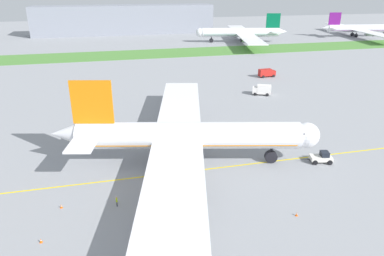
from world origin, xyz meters
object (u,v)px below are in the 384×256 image
object	(u,v)px
airliner_foreground	(185,136)
traffic_cone_port_wing	(61,206)
pushback_tug	(322,157)
parked_airliner_far_centre	(359,29)
traffic_cone_starboard_wing	(41,241)
service_truck_baggage_loader	(267,73)
parked_airliner_far_left	(242,33)
ground_crew_wingwalker_port	(117,200)
service_truck_fuel_bowser	(262,90)
traffic_cone_near_nose	(297,214)

from	to	relation	value
airliner_foreground	traffic_cone_port_wing	xyz separation A→B (m)	(-21.03, -9.86, -5.03)
pushback_tug	parked_airliner_far_centre	distance (m)	188.52
traffic_cone_starboard_wing	parked_airliner_far_centre	size ratio (longest dim) A/B	0.01
airliner_foreground	traffic_cone_starboard_wing	distance (m)	29.13
pushback_tug	service_truck_baggage_loader	bearing A→B (deg)	74.02
traffic_cone_starboard_wing	traffic_cone_port_wing	bearing A→B (deg)	76.07
parked_airliner_far_left	ground_crew_wingwalker_port	bearing A→B (deg)	-117.46
ground_crew_wingwalker_port	service_truck_fuel_bowser	distance (m)	66.27
traffic_cone_near_nose	traffic_cone_port_wing	xyz separation A→B (m)	(-32.92, 10.09, 0.00)
ground_crew_wingwalker_port	service_truck_baggage_loader	world-z (taller)	service_truck_baggage_loader
pushback_tug	parked_airliner_far_left	world-z (taller)	parked_airliner_far_left
traffic_cone_starboard_wing	parked_airliner_far_centre	world-z (taller)	parked_airliner_far_centre
ground_crew_wingwalker_port	service_truck_baggage_loader	distance (m)	88.60
airliner_foreground	traffic_cone_near_nose	bearing A→B (deg)	-59.21
pushback_tug	ground_crew_wingwalker_port	distance (m)	38.05
traffic_cone_port_wing	parked_airliner_far_centre	xyz separation A→B (m)	(164.06, 150.66, 4.69)
ground_crew_wingwalker_port	service_truck_fuel_bowser	size ratio (longest dim) A/B	0.28
traffic_cone_starboard_wing	parked_airliner_far_left	world-z (taller)	parked_airliner_far_left
pushback_tug	traffic_cone_port_wing	size ratio (longest dim) A/B	10.01
service_truck_baggage_loader	parked_airliner_far_left	xyz separation A→B (m)	(20.94, 78.86, 3.79)
service_truck_fuel_bowser	pushback_tug	bearing A→B (deg)	-99.65
service_truck_baggage_loader	service_truck_fuel_bowser	distance (m)	22.89
ground_crew_wingwalker_port	parked_airliner_far_centre	bearing A→B (deg)	44.28
traffic_cone_near_nose	service_truck_baggage_loader	xyz separation A→B (m)	(30.93, 77.42, 1.26)
traffic_cone_starboard_wing	service_truck_baggage_loader	xyz separation A→B (m)	(65.70, 74.79, 1.26)
service_truck_baggage_loader	parked_airliner_far_left	size ratio (longest dim) A/B	0.07
pushback_tug	traffic_cone_port_wing	distance (m)	45.89
parked_airliner_far_left	traffic_cone_near_nose	bearing A→B (deg)	-108.36
service_truck_fuel_bowser	parked_airliner_far_centre	world-z (taller)	parked_airliner_far_centre
traffic_cone_port_wing	traffic_cone_starboard_wing	xyz separation A→B (m)	(-1.85, -7.46, 0.00)
ground_crew_wingwalker_port	service_truck_baggage_loader	bearing A→B (deg)	50.97
airliner_foreground	service_truck_baggage_loader	size ratio (longest dim) A/B	12.57
service_truck_baggage_loader	service_truck_fuel_bowser	size ratio (longest dim) A/B	1.04
pushback_tug	parked_airliner_far_centre	size ratio (longest dim) A/B	0.07
service_truck_baggage_loader	traffic_cone_near_nose	bearing A→B (deg)	-111.77
pushback_tug	traffic_cone_starboard_wing	distance (m)	48.92
traffic_cone_starboard_wing	parked_airliner_far_left	bearing A→B (deg)	60.58
airliner_foreground	service_truck_fuel_bowser	xyz separation A→B (m)	(32.02, 37.28, -3.71)
airliner_foreground	pushback_tug	world-z (taller)	airliner_foreground
traffic_cone_near_nose	service_truck_fuel_bowser	distance (m)	60.69
ground_crew_wingwalker_port	traffic_cone_port_wing	bearing A→B (deg)	169.46
parked_airliner_far_left	parked_airliner_far_centre	xyz separation A→B (m)	(79.26, 4.47, -0.37)
ground_crew_wingwalker_port	traffic_cone_near_nose	xyz separation A→B (m)	(24.87, -8.59, -0.70)
traffic_cone_port_wing	parked_airliner_far_centre	distance (m)	222.79
airliner_foreground	traffic_cone_starboard_wing	bearing A→B (deg)	-142.88
airliner_foreground	traffic_cone_starboard_wing	xyz separation A→B (m)	(-22.88, -17.32, -5.03)
airliner_foreground	parked_airliner_far_left	bearing A→B (deg)	64.93
traffic_cone_port_wing	traffic_cone_starboard_wing	world-z (taller)	same
ground_crew_wingwalker_port	traffic_cone_starboard_wing	world-z (taller)	ground_crew_wingwalker_port
traffic_cone_port_wing	service_truck_fuel_bowser	bearing A→B (deg)	41.62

